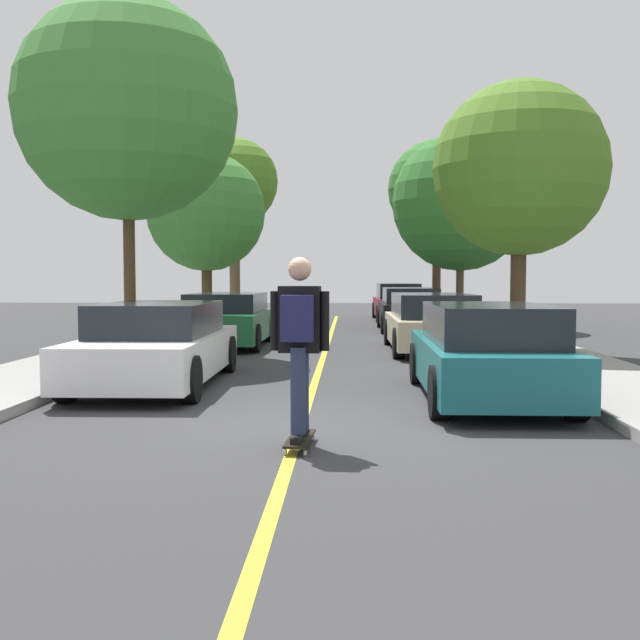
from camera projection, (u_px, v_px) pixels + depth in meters
ground at (300, 426)px, 8.53m from camera, size 80.00×80.00×0.00m
center_line at (316, 378)px, 12.52m from camera, size 0.12×39.20×0.01m
parked_car_left_nearest at (158, 345)px, 11.71m from camera, size 1.93×4.71×1.28m
parked_car_left_near at (227, 320)px, 18.27m from camera, size 1.98×4.26×1.28m
parked_car_right_nearest at (487, 353)px, 10.29m from camera, size 1.83×4.39×1.31m
parked_car_right_near at (432, 322)px, 17.06m from camera, size 2.01×4.64×1.30m
parked_car_right_far at (409, 309)px, 23.54m from camera, size 1.90×4.15×1.34m
parked_car_right_farthest at (398, 302)px, 29.24m from camera, size 1.88×4.49×1.42m
street_tree_left_nearest at (127, 110)px, 15.77m from camera, size 4.62×4.62×7.33m
street_tree_left_near at (206, 212)px, 24.47m from camera, size 3.83×3.83×5.55m
street_tree_left_far at (234, 183)px, 30.38m from camera, size 3.52×3.52×7.11m
street_tree_right_nearest at (520, 169)px, 15.77m from camera, size 3.63×3.63×5.60m
street_tree_right_near at (461, 203)px, 24.15m from camera, size 4.38×4.38×6.10m
street_tree_right_far at (437, 190)px, 30.67m from camera, size 3.99×3.99×7.08m
fire_hydrant at (107, 342)px, 13.91m from camera, size 0.20×0.20×0.70m
skateboard at (300, 439)px, 7.45m from camera, size 0.27×0.85×0.10m
skateboarder at (299, 336)px, 7.36m from camera, size 0.58×0.71×1.77m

